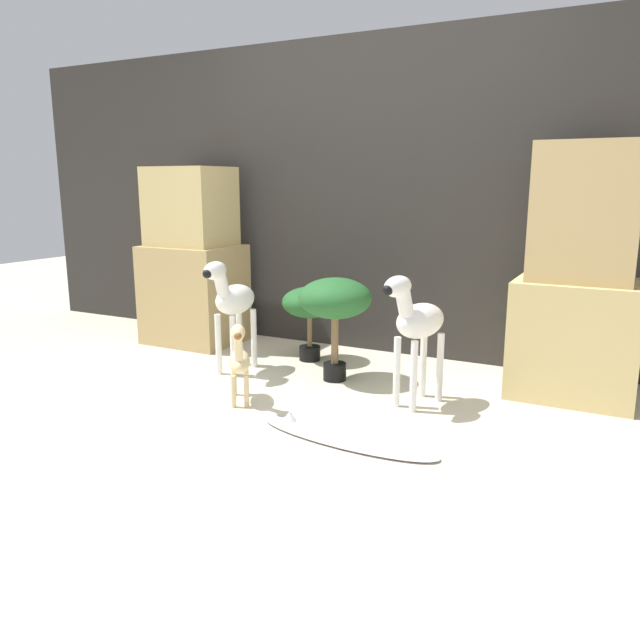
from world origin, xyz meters
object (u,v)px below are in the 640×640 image
at_px(giraffe_figurine, 239,359).
at_px(zebra_left, 232,300).
at_px(zebra_right, 416,322).
at_px(potted_palm_back, 335,302).
at_px(potted_palm_front, 310,306).
at_px(surfboard, 343,436).

bearing_deg(giraffe_figurine, zebra_left, 128.39).
bearing_deg(zebra_right, potted_palm_back, 160.58).
distance_m(giraffe_figurine, potted_palm_front, 0.95).
distance_m(zebra_right, potted_palm_back, 0.62).
xyz_separation_m(zebra_right, giraffe_figurine, (-0.87, -0.41, -0.22)).
xyz_separation_m(zebra_right, zebra_left, (-1.25, 0.06, 0.00)).
bearing_deg(potted_palm_back, surfboard, -61.31).
height_order(zebra_left, potted_palm_front, zebra_left).
bearing_deg(giraffe_figurine, potted_palm_back, 65.20).
bearing_deg(zebra_right, potted_palm_front, 150.47).
bearing_deg(potted_palm_back, zebra_left, -167.54).
xyz_separation_m(zebra_right, surfboard, (-0.15, -0.60, -0.46)).
bearing_deg(zebra_right, giraffe_figurine, -154.82).
relative_size(giraffe_figurine, surfboard, 0.49).
height_order(zebra_right, potted_palm_front, zebra_right).
relative_size(zebra_left, potted_palm_back, 1.15).
distance_m(giraffe_figurine, potted_palm_back, 0.72).
relative_size(zebra_right, zebra_left, 1.00).
distance_m(zebra_right, giraffe_figurine, 0.99).
bearing_deg(giraffe_figurine, surfboard, -14.44).
relative_size(zebra_right, giraffe_figurine, 1.53).
distance_m(potted_palm_back, surfboard, 1.04).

